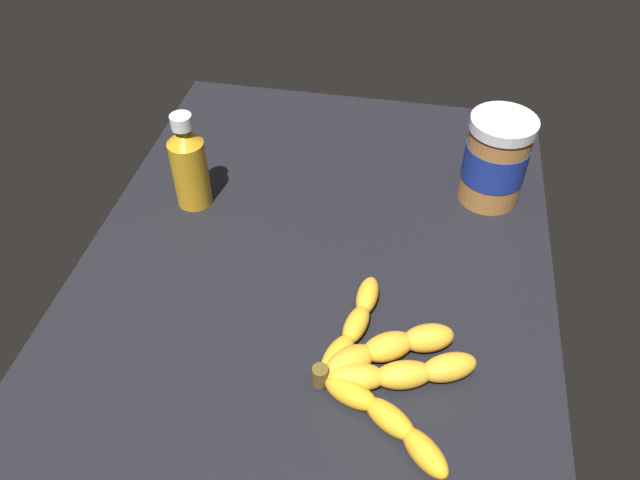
% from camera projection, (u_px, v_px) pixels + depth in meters
% --- Properties ---
extents(ground_plane, '(0.96, 0.69, 0.04)m').
position_uv_depth(ground_plane, '(313.00, 279.00, 0.92)').
color(ground_plane, black).
extents(banana_bunch, '(0.28, 0.20, 0.04)m').
position_uv_depth(banana_bunch, '(385.00, 366.00, 0.77)').
color(banana_bunch, gold).
rests_on(banana_bunch, ground_plane).
extents(peanut_butter_jar, '(0.10, 0.10, 0.15)m').
position_uv_depth(peanut_butter_jar, '(495.00, 160.00, 0.97)').
color(peanut_butter_jar, '#B27238').
rests_on(peanut_butter_jar, ground_plane).
extents(honey_bottle, '(0.06, 0.06, 0.16)m').
position_uv_depth(honey_bottle, '(189.00, 164.00, 0.96)').
color(honey_bottle, gold).
rests_on(honey_bottle, ground_plane).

